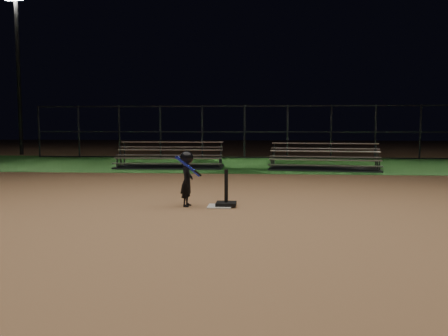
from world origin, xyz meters
TOP-DOWN VIEW (x-y plane):
  - ground at (0.00, 0.00)m, footprint 80.00×80.00m
  - grass_strip at (0.00, 10.00)m, footprint 60.00×8.00m
  - home_plate at (0.00, 0.00)m, footprint 0.45×0.45m
  - batting_tee at (0.12, 0.05)m, footprint 0.38×0.38m
  - child_batter at (-0.63, 0.02)m, footprint 0.45×0.56m
  - bleacher_left at (-2.55, 8.04)m, footprint 3.91×2.01m
  - bleacher_right at (2.99, 7.74)m, footprint 3.96×2.29m
  - backstop_fence at (0.00, 13.00)m, footprint 20.08×0.08m
  - light_pole_left at (-12.00, 14.94)m, footprint 0.90×0.53m

SIDE VIEW (x-z plane):
  - ground at x=0.00m, z-range 0.00..0.00m
  - grass_strip at x=0.00m, z-range 0.00..0.01m
  - home_plate at x=0.00m, z-range 0.00..0.02m
  - batting_tee at x=0.12m, z-range -0.20..0.49m
  - bleacher_right at x=2.99m, z-range -0.27..0.65m
  - bleacher_left at x=-2.55m, z-range -0.28..0.67m
  - child_batter at x=-0.63m, z-range 0.03..1.09m
  - backstop_fence at x=0.00m, z-range 0.00..2.50m
  - light_pole_left at x=-12.00m, z-range 0.80..9.10m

